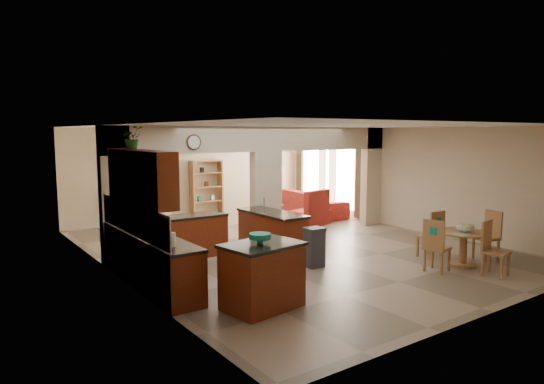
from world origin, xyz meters
TOP-DOWN VIEW (x-y plane):
  - floor at (0.00, 0.00)m, footprint 10.00×10.00m
  - ceiling at (0.00, 0.00)m, footprint 10.00×10.00m
  - wall_back at (0.00, 5.00)m, footprint 8.00×0.00m
  - wall_front at (0.00, -5.00)m, footprint 8.00×0.00m
  - wall_left at (-4.00, 0.00)m, footprint 0.00×10.00m
  - wall_right at (4.00, 0.00)m, footprint 0.00×10.00m
  - partition_left_pier at (-3.70, 1.00)m, footprint 0.60×0.25m
  - partition_center_pier at (0.00, 1.00)m, footprint 0.80×0.25m
  - partition_right_pier at (3.70, 1.00)m, footprint 0.60×0.25m
  - partition_header at (0.00, 1.00)m, footprint 8.00×0.25m
  - kitchen_counter at (-3.26, -0.25)m, footprint 2.52×3.29m
  - upper_cabinets at (-3.82, -0.80)m, footprint 0.35×2.40m
  - peninsula at (-0.60, -0.11)m, footprint 0.70×1.85m
  - wall_clock at (-2.00, 0.85)m, footprint 0.34×0.03m
  - rug at (1.20, 2.10)m, footprint 1.60×1.30m
  - fireplace at (-1.60, 4.83)m, footprint 1.60×0.35m
  - shelving_unit at (0.35, 4.82)m, footprint 1.00×0.32m
  - window_a at (3.97, 2.30)m, footprint 0.02×0.90m
  - window_b at (3.97, 4.00)m, footprint 0.02×0.90m
  - glazed_door at (3.97, 3.15)m, footprint 0.02×0.70m
  - drape_a_left at (3.93, 1.70)m, footprint 0.10×0.28m
  - drape_a_right at (3.93, 2.90)m, footprint 0.10×0.28m
  - drape_b_left at (3.93, 3.40)m, footprint 0.10×0.28m
  - drape_b_right at (3.93, 4.60)m, footprint 0.10×0.28m
  - ceiling_fan at (1.50, 3.00)m, footprint 1.00×1.00m
  - kitchen_island at (-2.72, -2.86)m, footprint 1.27×0.98m
  - teal_bowl at (-2.75, -2.84)m, footprint 0.33×0.33m
  - trash_can at (-0.60, -1.56)m, footprint 0.37×0.32m
  - dining_table at (1.89, -3.23)m, footprint 1.02×1.02m
  - fruit_bowl at (1.84, -3.28)m, footprint 0.33×0.33m
  - sofa at (3.30, 3.20)m, footprint 2.77×1.29m
  - chaise at (2.21, 1.97)m, footprint 1.20×1.07m
  - armchair at (0.79, 2.09)m, footprint 1.07×1.07m
  - ottoman at (1.61, 1.79)m, footprint 0.52×0.52m
  - plant at (-3.82, -0.48)m, footprint 0.37×0.33m
  - chair_north at (1.89, -2.51)m, footprint 0.45×0.45m
  - chair_east at (2.81, -3.22)m, footprint 0.48×0.48m
  - chair_south at (1.74, -3.91)m, footprint 0.49×0.49m
  - chair_west at (1.04, -3.18)m, footprint 0.50×0.50m

SIDE VIEW (x-z plane):
  - floor at x=0.00m, z-range 0.00..0.00m
  - rug at x=1.20m, z-range 0.00..0.01m
  - ottoman at x=1.61m, z-range 0.00..0.36m
  - chaise at x=2.21m, z-range 0.00..0.41m
  - armchair at x=0.79m, z-range 0.00..0.70m
  - trash_can at x=-0.60m, z-range 0.00..0.73m
  - sofa at x=3.30m, z-range 0.00..0.78m
  - peninsula at x=-0.60m, z-range 0.00..0.91m
  - kitchen_counter at x=-3.26m, z-range -0.27..1.20m
  - dining_table at x=1.89m, z-range 0.12..0.82m
  - kitchen_island at x=-2.72m, z-range 0.00..1.01m
  - chair_north at x=1.89m, z-range 0.04..1.07m
  - chair_east at x=2.81m, z-range 0.04..1.07m
  - chair_south at x=1.74m, z-range 0.04..1.07m
  - chair_west at x=1.04m, z-range 0.04..1.07m
  - fireplace at x=-1.60m, z-range 0.01..1.21m
  - fruit_bowl at x=1.84m, z-range 0.70..0.87m
  - shelving_unit at x=0.35m, z-range 0.00..1.80m
  - glazed_door at x=3.97m, z-range 0.00..2.10m
  - teal_bowl at x=-2.75m, z-range 1.00..1.16m
  - partition_center_pier at x=0.00m, z-range 0.00..2.20m
  - drape_a_left at x=3.93m, z-range 0.05..2.35m
  - drape_a_right at x=3.93m, z-range 0.05..2.35m
  - drape_b_left at x=3.93m, z-range 0.05..2.35m
  - drape_b_right at x=3.93m, z-range 0.05..2.35m
  - window_a at x=3.97m, z-range 0.25..2.15m
  - window_b at x=3.97m, z-range 0.25..2.15m
  - partition_left_pier at x=-3.70m, z-range 0.00..2.80m
  - partition_right_pier at x=3.70m, z-range 0.00..2.80m
  - wall_back at x=0.00m, z-range -2.60..5.40m
  - wall_front at x=0.00m, z-range -2.60..5.40m
  - wall_left at x=-4.00m, z-range -3.60..6.40m
  - wall_right at x=4.00m, z-range -3.60..6.40m
  - upper_cabinets at x=-3.82m, z-range 1.47..2.37m
  - wall_clock at x=-2.00m, z-range 2.28..2.62m
  - partition_header at x=0.00m, z-range 2.20..2.80m
  - ceiling_fan at x=1.50m, z-range 2.51..2.61m
  - plant at x=-3.82m, z-range 2.37..2.77m
  - ceiling at x=0.00m, z-range 2.80..2.80m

